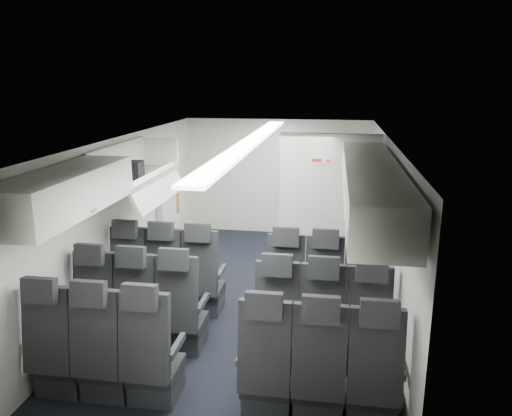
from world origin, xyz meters
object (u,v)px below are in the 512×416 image
(seat_row_rear, at_px, (208,367))
(carry_on_bag, at_px, (126,171))
(seat_row_front, at_px, (244,286))
(galley_unit, at_px, (328,189))
(boarding_door, at_px, (169,198))
(seat_row_mid, at_px, (229,320))
(flight_attendant, at_px, (292,212))

(seat_row_rear, height_order, carry_on_bag, carry_on_bag)
(seat_row_front, bearing_deg, seat_row_rear, -90.00)
(galley_unit, height_order, carry_on_bag, carry_on_bag)
(galley_unit, distance_m, boarding_door, 2.84)
(seat_row_rear, distance_m, boarding_door, 4.25)
(galley_unit, height_order, boarding_door, galley_unit)
(seat_row_rear, bearing_deg, boarding_door, 112.87)
(seat_row_mid, xyz_separation_m, galley_unit, (0.95, 4.15, 0.55))
(seat_row_mid, relative_size, boarding_door, 1.79)
(seat_row_front, relative_size, galley_unit, 1.75)
(seat_row_rear, xyz_separation_m, flight_attendant, (0.41, 3.78, 0.43))
(galley_unit, bearing_deg, carry_on_bag, -125.65)
(boarding_door, height_order, carry_on_bag, carry_on_bag)
(seat_row_rear, height_order, boarding_door, boarding_door)
(carry_on_bag, bearing_deg, seat_row_front, -3.01)
(seat_row_mid, distance_m, seat_row_rear, 0.90)
(galley_unit, relative_size, flight_attendant, 1.14)
(galley_unit, relative_size, boarding_door, 1.02)
(galley_unit, xyz_separation_m, flight_attendant, (-0.54, -1.27, -0.12))
(flight_attendant, bearing_deg, boarding_door, 90.81)
(seat_row_rear, bearing_deg, seat_row_front, 90.00)
(seat_row_mid, distance_m, boarding_door, 3.45)
(seat_row_rear, distance_m, flight_attendant, 3.83)
(boarding_door, xyz_separation_m, carry_on_bag, (0.22, -2.13, 0.85))
(galley_unit, bearing_deg, seat_row_rear, -100.65)
(seat_row_rear, xyz_separation_m, boarding_door, (-1.64, 3.89, 0.55))
(seat_row_front, bearing_deg, seat_row_mid, -90.00)
(seat_row_front, bearing_deg, flight_attendant, 78.29)
(seat_row_front, height_order, boarding_door, boarding_door)
(galley_unit, bearing_deg, seat_row_mid, -102.88)
(galley_unit, distance_m, flight_attendant, 1.38)
(boarding_door, xyz_separation_m, flight_attendant, (2.05, -0.10, -0.12))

